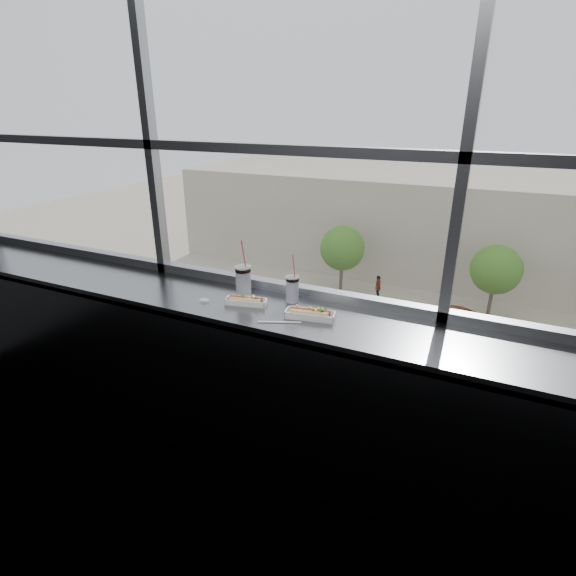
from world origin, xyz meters
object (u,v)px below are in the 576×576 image
at_px(hotdog_tray_right, 310,314).
at_px(tree_left, 342,248).
at_px(hotdog_tray_left, 246,301).
at_px(car_near_a, 186,330).
at_px(tree_center, 496,270).
at_px(soda_cup_left, 243,280).
at_px(wrapper, 204,300).
at_px(car_near_b, 321,364).
at_px(soda_cup_right, 292,288).
at_px(car_far_a, 294,292).
at_px(car_far_b, 463,321).
at_px(pedestrian_a, 378,285).
at_px(car_near_c, 401,382).
at_px(loose_straw, 279,322).

bearing_deg(hotdog_tray_right, tree_left, 97.52).
distance_m(hotdog_tray_left, tree_left, 30.77).
relative_size(car_near_a, tree_center, 1.37).
bearing_deg(tree_left, car_near_a, -113.91).
xyz_separation_m(soda_cup_left, wrapper, (-0.18, -0.18, -0.10)).
xyz_separation_m(wrapper, car_near_b, (-5.20, 16.37, -10.98)).
distance_m(hotdog_tray_right, soda_cup_right, 0.27).
bearing_deg(hotdog_tray_right, car_near_b, 99.89).
xyz_separation_m(car_far_a, car_far_b, (11.22, 0.00, 0.08)).
xyz_separation_m(car_near_a, pedestrian_a, (8.23, 11.82, -0.07)).
height_order(hotdog_tray_right, tree_center, hotdog_tray_right).
distance_m(car_far_b, car_near_b, 10.03).
distance_m(hotdog_tray_right, pedestrian_a, 30.79).
bearing_deg(soda_cup_right, car_near_c, 96.00).
bearing_deg(soda_cup_left, soda_cup_right, 10.34).
distance_m(hotdog_tray_right, loose_straw, 0.19).
xyz_separation_m(soda_cup_left, car_near_c, (-1.38, 16.19, -11.04)).
bearing_deg(car_near_c, tree_left, 34.33).
bearing_deg(car_far_a, hotdog_tray_left, -164.13).
relative_size(hotdog_tray_left, car_near_c, 0.04).
bearing_deg(tree_center, hotdog_tray_right, -93.06).
bearing_deg(car_near_c, car_near_b, 93.94).
bearing_deg(soda_cup_left, hotdog_tray_left, -53.67).
distance_m(soda_cup_left, car_far_b, 26.58).
bearing_deg(car_near_b, car_near_a, 96.95).
relative_size(hotdog_tray_left, soda_cup_right, 0.84).
relative_size(pedestrian_a, tree_left, 0.43).
height_order(wrapper, car_near_b, wrapper).
bearing_deg(soda_cup_right, hotdog_tray_left, -145.76).
distance_m(car_near_a, tree_center, 19.93).
bearing_deg(wrapper, car_far_a, 113.04).
distance_m(soda_cup_right, car_near_a, 24.04).
height_order(hotdog_tray_right, pedestrian_a, hotdog_tray_right).
height_order(car_far_b, car_near_b, car_far_b).
height_order(car_far_a, tree_center, tree_center).
relative_size(soda_cup_right, car_near_c, 0.05).
xyz_separation_m(soda_cup_right, car_near_a, (-14.06, 16.13, -10.97)).
relative_size(wrapper, car_near_b, 0.01).
bearing_deg(hotdog_tray_right, car_far_a, 104.47).
bearing_deg(pedestrian_a, car_near_c, 19.27).
bearing_deg(hotdog_tray_right, soda_cup_left, 156.99).
xyz_separation_m(hotdog_tray_right, car_near_a, (-14.25, 16.31, -10.91)).
relative_size(car_far_b, pedestrian_a, 3.14).
height_order(wrapper, car_far_a, wrapper).
height_order(wrapper, car_near_a, wrapper).
distance_m(soda_cup_left, tree_center, 29.59).
xyz_separation_m(loose_straw, car_near_a, (-14.11, 16.44, -10.89)).
bearing_deg(hotdog_tray_left, tree_center, 73.19).
height_order(hotdog_tray_right, car_far_b, hotdog_tray_right).
bearing_deg(loose_straw, tree_center, 63.84).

